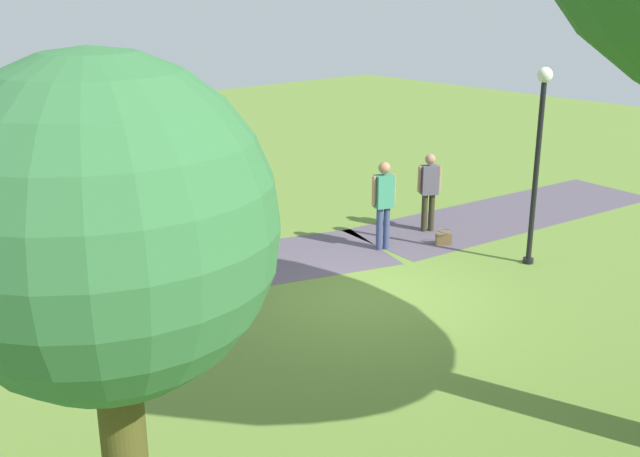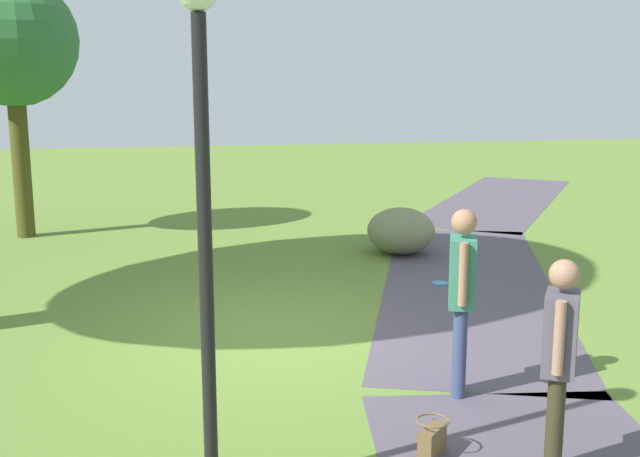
% 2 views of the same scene
% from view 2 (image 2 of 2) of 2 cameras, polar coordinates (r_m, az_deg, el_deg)
% --- Properties ---
extents(ground_plane, '(48.00, 48.00, 0.00)m').
position_cam_2_polar(ground_plane, '(9.41, -3.21, -7.69)').
color(ground_plane, olive).
extents(footpath_segment_mid, '(8.34, 4.77, 0.01)m').
position_cam_2_polar(footpath_segment_mid, '(11.73, 10.59, -3.98)').
color(footpath_segment_mid, '#534A56').
rests_on(footpath_segment_mid, ground).
extents(footpath_segment_far, '(7.98, 6.41, 0.01)m').
position_cam_2_polar(footpath_segment_far, '(19.48, 12.79, 2.03)').
color(footpath_segment_far, '#534A56').
rests_on(footpath_segment_far, ground).
extents(young_tree_near_path, '(2.34, 2.34, 4.75)m').
position_cam_2_polar(young_tree_near_path, '(15.54, -21.28, 12.30)').
color(young_tree_near_path, '#464319').
rests_on(young_tree_near_path, ground).
extents(lamp_post, '(0.28, 0.28, 3.71)m').
position_cam_2_polar(lamp_post, '(5.37, -8.39, 2.82)').
color(lamp_post, black).
rests_on(lamp_post, ground).
extents(lawn_boulder, '(1.31, 1.27, 0.78)m').
position_cam_2_polar(lawn_boulder, '(13.47, 5.84, -0.16)').
color(lawn_boulder, gray).
rests_on(lawn_boulder, ground).
extents(woman_with_handbag, '(0.46, 0.39, 1.70)m').
position_cam_2_polar(woman_with_handbag, '(6.26, 16.86, -8.52)').
color(woman_with_handbag, '#312F1B').
rests_on(woman_with_handbag, ground).
extents(man_near_boulder, '(0.50, 0.34, 1.81)m').
position_cam_2_polar(man_near_boulder, '(7.56, 10.17, -4.22)').
color(man_near_boulder, navy).
rests_on(man_near_boulder, ground).
extents(handbag_on_grass, '(0.38, 0.38, 0.31)m').
position_cam_2_polar(handbag_on_grass, '(6.67, 8.09, -14.77)').
color(handbag_on_grass, brown).
rests_on(handbag_on_grass, ground).
extents(backpack_by_boulder, '(0.29, 0.30, 0.40)m').
position_cam_2_polar(backpack_by_boulder, '(14.10, 5.29, -0.45)').
color(backpack_by_boulder, black).
rests_on(backpack_by_boulder, ground).
extents(frisbee_on_grass, '(0.24, 0.24, 0.02)m').
position_cam_2_polar(frisbee_on_grass, '(11.70, 8.63, -3.92)').
color(frisbee_on_grass, '#3292D3').
rests_on(frisbee_on_grass, ground).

